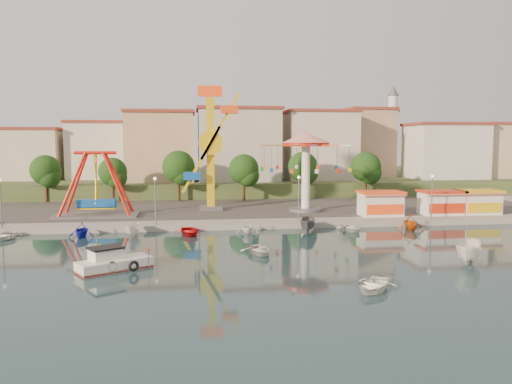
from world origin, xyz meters
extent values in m
plane|color=#132934|center=(0.00, 0.00, 0.00)|extent=(200.00, 200.00, 0.00)
cube|color=#9E998E|center=(0.00, 62.00, 0.30)|extent=(200.00, 100.00, 0.60)
cube|color=#4C4944|center=(0.00, 30.00, 0.60)|extent=(90.00, 28.00, 0.01)
cube|color=#384C26|center=(0.00, 67.00, 1.50)|extent=(200.00, 60.00, 3.00)
cube|color=#59595E|center=(-15.62, 20.60, 0.75)|extent=(10.00, 5.00, 0.30)
cube|color=#1453B1|center=(-15.62, 20.60, 2.20)|extent=(4.50, 1.40, 1.00)
cylinder|color=red|center=(-15.62, 20.60, 8.40)|extent=(5.00, 0.40, 0.40)
cube|color=#59595E|center=(-1.50, 24.77, 0.85)|extent=(3.00, 3.00, 0.50)
cube|color=yellow|center=(-1.50, 24.77, 8.10)|extent=(1.00, 1.00, 15.00)
cube|color=red|center=(-1.50, 24.77, 16.40)|extent=(3.20, 0.50, 1.40)
cylinder|color=yellow|center=(-1.50, 23.97, 9.60)|extent=(3.20, 0.50, 3.20)
cube|color=yellow|center=(-0.26, 23.77, 11.77)|extent=(5.27, 0.35, 8.85)
cube|color=#EE4915|center=(0.98, 23.77, 13.94)|extent=(2.20, 1.20, 1.00)
cylinder|color=#59595E|center=(10.86, 21.86, 0.80)|extent=(4.40, 4.40, 0.40)
cylinder|color=white|center=(10.86, 21.86, 5.10)|extent=(1.10, 1.10, 9.00)
cylinder|color=red|center=(10.86, 21.86, 9.40)|extent=(6.00, 6.00, 0.50)
cone|color=red|center=(10.86, 21.86, 10.30)|extent=(6.40, 6.40, 1.40)
cube|color=white|center=(19.08, 16.50, 2.00)|extent=(5.00, 3.00, 2.80)
cube|color=#F94B16|center=(19.08, 16.50, 3.55)|extent=(5.40, 3.40, 0.25)
cube|color=red|center=(19.08, 14.80, 3.20)|extent=(5.00, 0.77, 0.43)
cube|color=white|center=(27.01, 16.50, 2.00)|extent=(5.00, 3.00, 2.80)
cube|color=red|center=(27.01, 16.50, 3.55)|extent=(5.40, 3.40, 0.25)
cube|color=red|center=(27.01, 14.80, 3.20)|extent=(5.00, 0.77, 0.43)
cube|color=white|center=(31.96, 16.50, 2.00)|extent=(5.00, 3.00, 2.80)
cube|color=gold|center=(31.96, 16.50, 3.55)|extent=(5.40, 3.40, 0.25)
cube|color=red|center=(31.96, 14.80, 3.20)|extent=(5.00, 0.77, 0.43)
cylinder|color=#59595E|center=(-24.00, 13.00, 3.10)|extent=(0.14, 0.14, 5.00)
cylinder|color=#59595E|center=(-8.00, 13.00, 3.10)|extent=(0.14, 0.14, 5.00)
cylinder|color=#59595E|center=(8.00, 13.00, 3.10)|extent=(0.14, 0.14, 5.00)
cylinder|color=#59595E|center=(24.00, 13.00, 3.10)|extent=(0.14, 0.14, 5.00)
cylinder|color=#382314|center=(-26.00, 36.98, 2.40)|extent=(0.44, 0.44, 3.60)
sphere|color=black|center=(-26.00, 36.98, 5.49)|extent=(4.60, 4.60, 4.60)
cylinder|color=#382314|center=(-16.00, 36.24, 2.30)|extent=(0.44, 0.44, 3.40)
sphere|color=black|center=(-16.00, 36.24, 5.22)|extent=(4.35, 4.35, 4.35)
cylinder|color=#382314|center=(-6.00, 35.81, 2.56)|extent=(0.44, 0.44, 3.92)
sphere|color=black|center=(-6.00, 35.81, 5.94)|extent=(5.02, 5.02, 5.02)
cylinder|color=#382314|center=(4.00, 34.36, 2.43)|extent=(0.44, 0.44, 3.66)
sphere|color=black|center=(4.00, 34.36, 5.58)|extent=(4.68, 4.68, 4.68)
cylinder|color=#382314|center=(14.00, 37.35, 2.50)|extent=(0.44, 0.44, 3.80)
sphere|color=black|center=(14.00, 37.35, 5.77)|extent=(4.86, 4.86, 4.86)
cylinder|color=#382314|center=(24.00, 35.54, 2.49)|extent=(0.44, 0.44, 3.77)
sphere|color=black|center=(24.00, 35.54, 5.73)|extent=(4.83, 4.83, 4.83)
cube|color=beige|center=(-33.37, 46.06, 8.93)|extent=(9.26, 9.53, 11.87)
cube|color=silver|center=(-21.33, 51.38, 7.32)|extent=(12.33, 9.01, 8.63)
cube|color=tan|center=(-8.19, 51.96, 8.62)|extent=(11.95, 9.28, 11.23)
cube|color=beige|center=(5.60, 48.80, 7.60)|extent=(12.59, 10.50, 9.20)
cube|color=beige|center=(19.07, 52.20, 7.62)|extent=(10.75, 9.23, 9.24)
cube|color=tan|center=(32.37, 50.33, 8.61)|extent=(12.77, 10.96, 11.21)
cube|color=silver|center=(44.15, 48.77, 9.18)|extent=(8.23, 8.98, 12.36)
cube|color=beige|center=(56.03, 53.70, 7.38)|extent=(11.59, 10.93, 8.76)
cylinder|color=silver|center=(36.00, 54.00, 11.00)|extent=(1.80, 1.80, 16.00)
cylinder|color=#59595E|center=(36.00, 54.00, 16.00)|extent=(2.80, 2.80, 0.30)
cone|color=#59595E|center=(36.00, 54.00, 20.00)|extent=(2.20, 2.20, 2.00)
cube|color=white|center=(-9.89, -4.17, 0.33)|extent=(5.73, 4.61, 0.98)
cube|color=red|center=(-9.89, -4.17, 0.09)|extent=(5.73, 4.61, 0.17)
cube|color=white|center=(-10.55, -4.06, 1.14)|extent=(2.71, 2.53, 0.98)
cube|color=black|center=(-10.55, -4.06, 1.69)|extent=(3.01, 2.83, 0.13)
torus|color=black|center=(-9.89, -5.26, 0.49)|extent=(0.82, 0.62, 0.83)
torus|color=black|center=(-8.37, -5.20, 0.49)|extent=(0.82, 0.62, 0.83)
imported|color=silver|center=(1.66, -0.25, 0.38)|extent=(3.35, 4.13, 0.75)
imported|color=white|center=(7.52, -11.82, 0.39)|extent=(4.37, 4.58, 0.77)
imported|color=white|center=(17.85, -5.59, 0.92)|extent=(4.33, 4.84, 1.83)
imported|color=silver|center=(-22.56, 9.80, 0.37)|extent=(2.58, 3.59, 0.74)
imported|color=#121CA4|center=(-15.21, 9.80, 0.77)|extent=(2.57, 2.96, 1.54)
imported|color=white|center=(-10.06, 9.80, 0.68)|extent=(1.71, 3.64, 1.36)
imported|color=red|center=(-4.35, 9.80, 0.40)|extent=(3.36, 4.27, 0.80)
imported|color=white|center=(1.83, 9.80, 0.73)|extent=(2.93, 3.23, 1.46)
imported|color=#4F4F53|center=(8.35, 9.80, 0.80)|extent=(2.65, 4.43, 1.61)
imported|color=white|center=(13.17, 9.80, 0.36)|extent=(3.03, 3.86, 0.72)
imported|color=#CA5B11|center=(19.96, 9.80, 0.86)|extent=(3.17, 3.56, 1.72)
camera|label=1|loc=(-4.07, -42.13, 9.49)|focal=35.00mm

